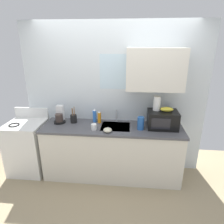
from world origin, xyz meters
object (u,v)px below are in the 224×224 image
object	(u,v)px
banana_bunch	(167,109)
dish_soap_bottle_orange	(99,117)
small_bowl	(108,130)
utensil_crock	(74,118)
stove_range	(28,147)
dish_soap_bottle_blue	(95,116)
paper_towel_roll	(157,103)
mug_white	(94,127)
microwave	(162,120)
coffee_maker	(60,116)
cereal_canister	(141,123)

from	to	relation	value
banana_bunch	dish_soap_bottle_orange	xyz separation A→B (m)	(-1.06, 0.10, -0.21)
banana_bunch	small_bowl	bearing A→B (deg)	-164.21
utensil_crock	stove_range	bearing A→B (deg)	-171.83
dish_soap_bottle_blue	small_bowl	xyz separation A→B (m)	(0.26, -0.37, -0.08)
banana_bunch	paper_towel_roll	xyz separation A→B (m)	(-0.15, 0.05, 0.08)
banana_bunch	utensil_crock	xyz separation A→B (m)	(-1.50, 0.07, -0.24)
banana_bunch	mug_white	size ratio (longest dim) A/B	2.11
banana_bunch	paper_towel_roll	distance (m)	0.18
microwave	utensil_crock	distance (m)	1.45
stove_range	mug_white	bearing A→B (deg)	-6.81
stove_range	dish_soap_bottle_blue	bearing A→B (deg)	8.36
dish_soap_bottle_blue	coffee_maker	bearing A→B (deg)	-173.55
stove_range	coffee_maker	distance (m)	0.80
dish_soap_bottle_blue	small_bowl	world-z (taller)	dish_soap_bottle_blue
microwave	mug_white	world-z (taller)	microwave
paper_towel_roll	dish_soap_bottle_blue	xyz separation A→B (m)	(-1.00, 0.07, -0.27)
banana_bunch	cereal_canister	world-z (taller)	banana_bunch
coffee_maker	mug_white	world-z (taller)	coffee_maker
stove_range	small_bowl	distance (m)	1.51
stove_range	banana_bunch	bearing A→B (deg)	1.16
mug_white	coffee_maker	bearing A→B (deg)	158.22
coffee_maker	small_bowl	distance (m)	0.90
coffee_maker	dish_soap_bottle_orange	size ratio (longest dim) A/B	1.32
utensil_crock	small_bowl	world-z (taller)	utensil_crock
dish_soap_bottle_blue	paper_towel_roll	bearing A→B (deg)	-4.22
microwave	cereal_canister	size ratio (longest dim) A/B	2.30
paper_towel_roll	dish_soap_bottle_blue	world-z (taller)	paper_towel_roll
banana_bunch	dish_soap_bottle_blue	size ratio (longest dim) A/B	0.84
dish_soap_bottle_blue	mug_white	world-z (taller)	dish_soap_bottle_blue
banana_bunch	utensil_crock	world-z (taller)	banana_bunch
banana_bunch	utensil_crock	distance (m)	1.52
banana_bunch	dish_soap_bottle_orange	bearing A→B (deg)	174.56
utensil_crock	coffee_maker	bearing A→B (deg)	-177.14
small_bowl	paper_towel_roll	bearing A→B (deg)	22.23
cereal_canister	stove_range	bearing A→B (deg)	178.40
paper_towel_roll	coffee_maker	size ratio (longest dim) A/B	0.79
small_bowl	utensil_crock	bearing A→B (deg)	152.38
coffee_maker	mug_white	distance (m)	0.67
small_bowl	mug_white	bearing A→B (deg)	164.74
cereal_canister	small_bowl	size ratio (longest dim) A/B	1.54
utensil_crock	dish_soap_bottle_orange	bearing A→B (deg)	4.18
dish_soap_bottle_orange	utensil_crock	bearing A→B (deg)	-175.82
microwave	cereal_canister	bearing A→B (deg)	-163.83
dish_soap_bottle_blue	banana_bunch	bearing A→B (deg)	-6.15
dish_soap_bottle_blue	dish_soap_bottle_orange	bearing A→B (deg)	-14.96
paper_towel_roll	utensil_crock	world-z (taller)	paper_towel_roll
stove_range	small_bowl	size ratio (longest dim) A/B	8.31
microwave	dish_soap_bottle_blue	xyz separation A→B (m)	(-1.10, 0.13, -0.02)
stove_range	cereal_canister	world-z (taller)	cereal_canister
cereal_canister	paper_towel_roll	bearing A→B (deg)	32.01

